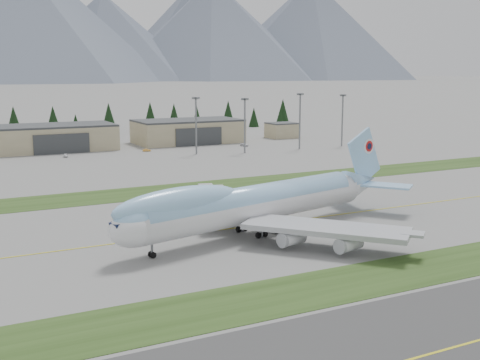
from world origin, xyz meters
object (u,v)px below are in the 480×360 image
hangar_right (188,131)px  service_vehicle_b (147,151)px  service_vehicle_a (66,157)px  boeing_747_freighter (255,203)px  service_vehicle_c (244,146)px  hangar_center (56,137)px

hangar_right → service_vehicle_b: size_ratio=13.98×
hangar_right → service_vehicle_a: (-60.76, -23.65, -5.39)m
service_vehicle_a → service_vehicle_b: size_ratio=1.16×
boeing_747_freighter → service_vehicle_a: (-12.09, 132.08, -6.50)m
hangar_right → service_vehicle_c: bearing=-55.1°
service_vehicle_a → service_vehicle_b: bearing=10.6°
boeing_747_freighter → service_vehicle_b: 135.81m
hangar_center → service_vehicle_c: bearing=-17.6°
hangar_center → service_vehicle_a: bearing=-91.8°
service_vehicle_a → service_vehicle_b: 33.47m
boeing_747_freighter → hangar_center: boeing_747_freighter is taller
boeing_747_freighter → hangar_center: bearing=80.5°
service_vehicle_a → boeing_747_freighter: bearing=-77.4°
hangar_center → service_vehicle_b: (32.65, -21.76, -5.39)m
boeing_747_freighter → service_vehicle_a: bearing=81.6°
hangar_right → service_vehicle_c: (17.02, -24.39, -5.39)m
hangar_right → service_vehicle_b: hangar_right is taller
boeing_747_freighter → service_vehicle_c: 147.00m
hangar_center → service_vehicle_c: 80.97m
service_vehicle_a → hangar_right: bearing=28.6°
service_vehicle_a → service_vehicle_b: service_vehicle_a is taller
hangar_center → service_vehicle_c: (77.02, -24.39, -5.39)m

